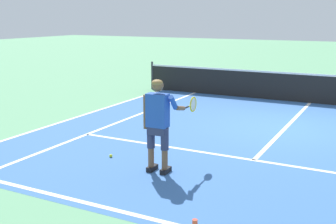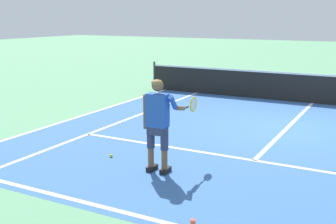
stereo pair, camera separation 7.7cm
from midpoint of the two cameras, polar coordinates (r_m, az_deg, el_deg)
ground_plane at (r=11.29m, az=15.26°, el=-2.05°), size 80.00×80.00×0.00m
court_inner_surface at (r=10.17m, az=13.80°, el=-3.57°), size 10.98×9.91×0.00m
line_service at (r=8.65m, az=11.15°, el=-6.33°), size 8.23×0.10×0.01m
line_centre_service at (r=11.64m, az=15.65°, el=-1.61°), size 0.10×6.40×0.01m
line_singles_left at (r=11.78m, az=-5.99°, el=-1.04°), size 0.10×9.51×0.01m
line_doubles_left at (r=12.57m, az=-11.23°, el=-0.33°), size 0.10×9.51×0.01m
tennis_net at (r=14.63m, az=18.42°, el=3.06°), size 11.96×0.08×1.07m
tennis_player at (r=7.60m, az=-1.54°, el=-1.00°), size 0.63×1.12×1.71m
tennis_ball_near_feet at (r=8.73m, az=-7.90°, el=-5.82°), size 0.07×0.07×0.07m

